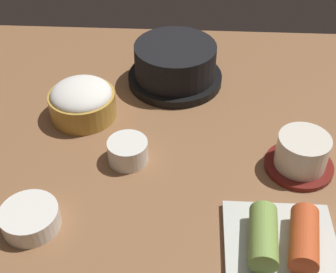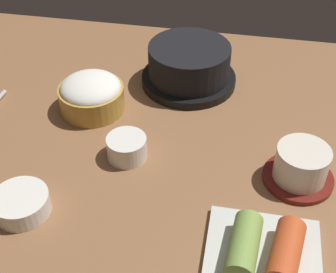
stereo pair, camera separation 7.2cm
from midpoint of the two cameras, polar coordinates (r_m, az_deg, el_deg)
dining_table at (r=76.21cm, az=1.50°, el=-1.24°), size 100.00×76.00×2.00cm
stone_pot at (r=87.04cm, az=4.98°, el=8.59°), size 17.65×17.65×7.69cm
rice_bowl at (r=80.90cm, az=-6.87°, el=5.08°), size 11.29×11.29×6.38cm
tea_cup_with_saucer at (r=71.02cm, az=18.75°, el=-3.59°), size 10.38×10.38×5.89cm
banchan_cup_center at (r=71.60cm, az=-2.22°, el=-1.42°), size 6.20×6.20×3.63cm
kimchi_plate at (r=60.85cm, az=15.06°, el=-13.90°), size 14.37×14.37×4.63cm
side_bowl_near at (r=66.21cm, az=-14.59°, el=-8.04°), size 7.83×7.83×2.91cm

